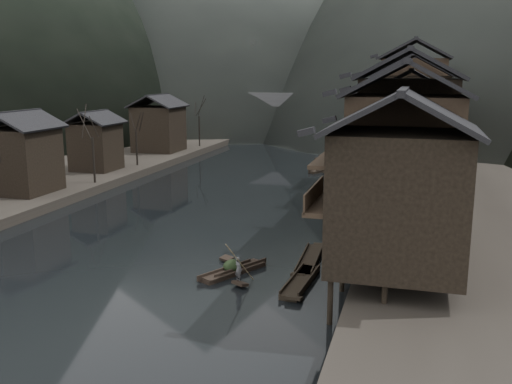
% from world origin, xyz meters
% --- Properties ---
extents(water, '(300.00, 300.00, 0.00)m').
position_xyz_m(water, '(0.00, 0.00, 0.00)').
color(water, black).
rests_on(water, ground).
extents(left_bank, '(40.00, 200.00, 1.20)m').
position_xyz_m(left_bank, '(-35.00, 40.00, 0.60)').
color(left_bank, '#2D2823').
rests_on(left_bank, ground).
extents(stilt_houses, '(9.00, 67.60, 16.86)m').
position_xyz_m(stilt_houses, '(17.28, 19.86, 8.99)').
color(stilt_houses, black).
rests_on(stilt_houses, ground).
extents(left_houses, '(8.10, 53.20, 8.73)m').
position_xyz_m(left_houses, '(-20.50, 20.12, 5.66)').
color(left_houses, black).
rests_on(left_houses, left_bank).
extents(bare_trees, '(3.61, 62.49, 7.22)m').
position_xyz_m(bare_trees, '(-17.00, 20.29, 6.18)').
color(bare_trees, black).
rests_on(bare_trees, left_bank).
extents(moored_sampans, '(3.28, 46.91, 0.47)m').
position_xyz_m(moored_sampans, '(11.88, 15.14, 0.20)').
color(moored_sampans, black).
rests_on(moored_sampans, water).
extents(midriver_boats, '(4.09, 15.96, 0.44)m').
position_xyz_m(midriver_boats, '(5.42, 41.37, 0.20)').
color(midriver_boats, black).
rests_on(midriver_boats, water).
extents(stone_bridge, '(40.00, 6.00, 9.00)m').
position_xyz_m(stone_bridge, '(-0.00, 72.00, 5.11)').
color(stone_bridge, '#4C4C4F').
rests_on(stone_bridge, ground).
extents(hero_sampan, '(3.47, 5.34, 0.44)m').
position_xyz_m(hero_sampan, '(6.88, -4.47, 0.20)').
color(hero_sampan, black).
rests_on(hero_sampan, water).
extents(cargo_heap, '(1.22, 1.60, 0.73)m').
position_xyz_m(cargo_heap, '(6.76, -4.24, 0.81)').
color(cargo_heap, black).
rests_on(cargo_heap, hero_sampan).
extents(boatman, '(0.69, 0.64, 1.58)m').
position_xyz_m(boatman, '(7.81, -6.18, 1.23)').
color(boatman, '#525254').
rests_on(boatman, hero_sampan).
extents(bamboo_pole, '(1.26, 2.62, 3.34)m').
position_xyz_m(bamboo_pole, '(8.01, -6.18, 3.69)').
color(bamboo_pole, '#8C7A51').
rests_on(bamboo_pole, boatman).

